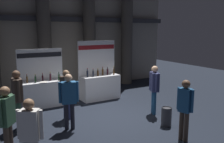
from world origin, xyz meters
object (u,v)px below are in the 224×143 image
object	(u,v)px
visitor_2	(185,106)
visitor_5	(154,85)
exhibitor_booth_1	(100,85)
trash_bin	(166,117)
visitor_3	(69,96)
visitor_4	(7,116)
visitor_0	(17,94)
exhibitor_booth_0	(44,91)
visitor_6	(66,90)
visitor_1	(30,131)

from	to	relation	value
visitor_2	visitor_5	distance (m)	2.17
exhibitor_booth_1	trash_bin	world-z (taller)	exhibitor_booth_1
visitor_3	visitor_4	bearing A→B (deg)	38.56
visitor_0	visitor_5	distance (m)	4.52
trash_bin	visitor_5	distance (m)	1.35
visitor_0	visitor_4	xyz separation A→B (m)	(-0.49, -1.70, -0.06)
exhibitor_booth_0	visitor_2	size ratio (longest dim) A/B	1.33
visitor_2	visitor_3	xyz separation A→B (m)	(-2.44, 2.24, 0.05)
visitor_0	visitor_6	size ratio (longest dim) A/B	1.07
visitor_1	visitor_6	world-z (taller)	visitor_6
visitor_5	visitor_6	size ratio (longest dim) A/B	1.03
visitor_0	exhibitor_booth_1	bearing A→B (deg)	-66.13
exhibitor_booth_1	visitor_6	size ratio (longest dim) A/B	1.49
visitor_4	visitor_0	bearing A→B (deg)	-159.32
visitor_2	visitor_4	xyz separation A→B (m)	(-4.24, 1.35, 0.06)
exhibitor_booth_1	visitor_3	distance (m)	3.38
visitor_3	visitor_6	size ratio (longest dim) A/B	1.02
visitor_4	visitor_6	world-z (taller)	visitor_4
trash_bin	visitor_3	size ratio (longest dim) A/B	0.35
exhibitor_booth_0	trash_bin	bearing A→B (deg)	-53.73
trash_bin	visitor_2	size ratio (longest dim) A/B	0.35
visitor_4	visitor_6	bearing A→B (deg)	167.64
visitor_3	visitor_4	world-z (taller)	visitor_4
exhibitor_booth_0	visitor_4	size ratio (longest dim) A/B	1.29
visitor_2	visitor_4	world-z (taller)	visitor_4
exhibitor_booth_0	visitor_3	size ratio (longest dim) A/B	1.31
visitor_2	visitor_3	distance (m)	3.31
exhibitor_booth_0	visitor_0	xyz separation A→B (m)	(-1.21, -1.85, 0.51)
visitor_1	visitor_5	xyz separation A→B (m)	(4.58, 1.71, 0.07)
visitor_2	visitor_6	world-z (taller)	visitor_2
trash_bin	visitor_0	world-z (taller)	visitor_0
exhibitor_booth_0	visitor_4	xyz separation A→B (m)	(-1.70, -3.54, 0.45)
visitor_4	visitor_6	distance (m)	2.68
trash_bin	visitor_4	world-z (taller)	visitor_4
exhibitor_booth_1	visitor_3	bearing A→B (deg)	-132.86
visitor_1	visitor_4	world-z (taller)	visitor_4
visitor_1	visitor_4	distance (m)	1.05
visitor_0	visitor_2	size ratio (longest dim) A/B	1.07
exhibitor_booth_1	visitor_6	bearing A→B (deg)	-142.22
visitor_5	visitor_6	distance (m)	3.06
trash_bin	visitor_1	distance (m)	4.33
trash_bin	visitor_4	distance (m)	4.62
visitor_6	visitor_2	bearing A→B (deg)	1.11
exhibitor_booth_1	visitor_6	xyz separation A→B (m)	(-2.06, -1.60, 0.36)
exhibitor_booth_1	visitor_4	bearing A→B (deg)	-140.67
exhibitor_booth_0	visitor_4	world-z (taller)	exhibitor_booth_0
visitor_2	visitor_3	world-z (taller)	visitor_3
exhibitor_booth_1	visitor_1	xyz separation A→B (m)	(-3.77, -4.35, 0.36)
visitor_0	visitor_5	size ratio (longest dim) A/B	1.04
visitor_0	trash_bin	bearing A→B (deg)	-117.46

